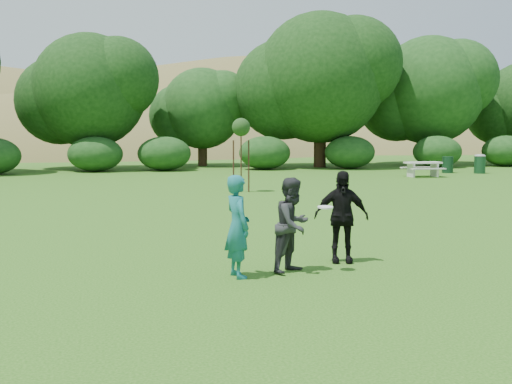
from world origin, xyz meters
TOP-DOWN VIEW (x-y plane):
  - ground at (0.00, 0.00)m, footprint 120.00×120.00m
  - player_teal at (-1.04, -0.09)m, footprint 0.52×0.69m
  - player_grey at (-0.03, 0.08)m, footprint 1.01×0.98m
  - player_black at (1.06, 0.64)m, footprint 1.07×0.64m
  - trash_can_near at (15.16, 21.46)m, footprint 0.60×0.60m
  - frisbee at (0.50, -0.07)m, footprint 0.27×0.27m
  - sapling at (1.93, 13.73)m, footprint 0.70×0.70m
  - picnic_table at (12.45, 19.14)m, footprint 1.80×1.48m
  - trash_can_lidded at (16.65, 20.70)m, footprint 0.60×0.60m
  - hillside at (-0.56, 68.45)m, footprint 150.00×72.00m
  - tree_row at (3.23, 28.68)m, footprint 53.92×10.38m

SIDE VIEW (x-z plane):
  - hillside at x=-0.56m, z-range -37.97..14.03m
  - ground at x=0.00m, z-range 0.00..0.00m
  - trash_can_near at x=15.16m, z-range 0.00..0.90m
  - picnic_table at x=12.45m, z-range 0.14..0.90m
  - trash_can_lidded at x=16.65m, z-range 0.02..1.07m
  - player_grey at x=-0.03m, z-range 0.00..1.64m
  - player_black at x=1.06m, z-range 0.00..1.70m
  - player_teal at x=-1.04m, z-range 0.00..1.71m
  - frisbee at x=0.50m, z-range 1.11..1.15m
  - sapling at x=1.93m, z-range 0.99..3.84m
  - tree_row at x=3.23m, z-range 0.06..9.69m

